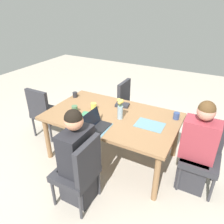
{
  "coord_description": "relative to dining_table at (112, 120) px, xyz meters",
  "views": [
    {
      "loc": [
        -1.23,
        2.29,
        2.16
      ],
      "look_at": [
        0.0,
        0.0,
        0.77
      ],
      "focal_mm": 34.21,
      "sensor_mm": 36.0,
      "label": 1
    }
  ],
  "objects": [
    {
      "name": "placemat_head_left_left_near",
      "position": [
        -0.55,
        -0.0,
        0.07
      ],
      "size": [
        0.36,
        0.26,
        0.0
      ],
      "primitive_type": "cube",
      "rotation": [
        0.0,
        0.0,
        0.01
      ],
      "color": "slate",
      "rests_on": "dining_table"
    },
    {
      "name": "book_red_cover",
      "position": [
        0.0,
        -0.33,
        0.09
      ],
      "size": [
        0.22,
        0.17,
        0.04
      ],
      "primitive_type": "cube",
      "rotation": [
        0.0,
        0.0,
        0.19
      ],
      "color": "#28282D",
      "rests_on": "dining_table"
    },
    {
      "name": "book_blue_cover",
      "position": [
        0.26,
        0.19,
        0.09
      ],
      "size": [
        0.23,
        0.18,
        0.04
      ],
      "primitive_type": "cube",
      "rotation": [
        0.0,
        0.0,
        0.24
      ],
      "color": "#3D7F56",
      "rests_on": "dining_table"
    },
    {
      "name": "chair_head_right_right_near",
      "position": [
        1.27,
        0.04,
        -0.15
      ],
      "size": [
        0.44,
        0.44,
        0.9
      ],
      "color": "#2D2D33",
      "rests_on": "ground_plane"
    },
    {
      "name": "person_far_left_mid",
      "position": [
        -0.02,
        0.85,
        -0.12
      ],
      "size": [
        0.36,
        0.4,
        1.19
      ],
      "color": "#2D2D33",
      "rests_on": "ground_plane"
    },
    {
      "name": "coffee_mug_centre_right",
      "position": [
        0.51,
        0.17,
        0.12
      ],
      "size": [
        0.08,
        0.08,
        0.1
      ],
      "primitive_type": "cylinder",
      "color": "#47704C",
      "rests_on": "dining_table"
    },
    {
      "name": "coffee_mug_centre_left",
      "position": [
        0.83,
        -0.26,
        0.11
      ],
      "size": [
        0.08,
        0.08,
        0.08
      ],
      "primitive_type": "cylinder",
      "color": "#232328",
      "rests_on": "dining_table"
    },
    {
      "name": "coffee_mug_near_left",
      "position": [
        0.32,
        -0.02,
        0.12
      ],
      "size": [
        0.08,
        0.08,
        0.1
      ],
      "primitive_type": "cylinder",
      "color": "#DBC64C",
      "rests_on": "dining_table"
    },
    {
      "name": "chair_head_left_left_near",
      "position": [
        -1.23,
        -0.08,
        -0.15
      ],
      "size": [
        0.44,
        0.44,
        0.9
      ],
      "color": "#2D2D33",
      "rests_on": "ground_plane"
    },
    {
      "name": "dining_table",
      "position": [
        0.0,
        0.0,
        0.0
      ],
      "size": [
        1.82,
        1.1,
        0.72
      ],
      "color": "olive",
      "rests_on": "ground_plane"
    },
    {
      "name": "coffee_mug_near_right",
      "position": [
        -0.81,
        -0.32,
        0.12
      ],
      "size": [
        0.08,
        0.08,
        0.09
      ],
      "primitive_type": "cylinder",
      "color": "#33477A",
      "rests_on": "dining_table"
    },
    {
      "name": "ground_plane",
      "position": [
        0.0,
        0.0,
        -0.65
      ],
      "size": [
        10.0,
        10.0,
        0.0
      ],
      "primitive_type": "plane",
      "color": "#B2A899"
    },
    {
      "name": "placemat_far_left_mid",
      "position": [
        -0.01,
        0.39,
        0.07
      ],
      "size": [
        0.28,
        0.38,
        0.0
      ],
      "primitive_type": "cube",
      "rotation": [
        0.0,
        0.0,
        -1.51
      ],
      "color": "slate",
      "rests_on": "dining_table"
    },
    {
      "name": "chair_near_left_far",
      "position": [
        0.11,
        -0.86,
        -0.15
      ],
      "size": [
        0.44,
        0.44,
        0.9
      ],
      "color": "#2D2D33",
      "rests_on": "ground_plane"
    },
    {
      "name": "laptop_far_left_mid",
      "position": [
        0.02,
        0.38,
        0.12
      ],
      "size": [
        0.22,
        0.32,
        0.21
      ],
      "color": "black",
      "rests_on": "dining_table"
    },
    {
      "name": "person_head_left_left_near",
      "position": [
        -1.17,
        -0.0,
        -0.12
      ],
      "size": [
        0.4,
        0.36,
        1.19
      ],
      "color": "#2D2D33",
      "rests_on": "ground_plane"
    },
    {
      "name": "chair_far_left_mid",
      "position": [
        -0.09,
        0.91,
        -0.15
      ],
      "size": [
        0.44,
        0.44,
        0.9
      ],
      "color": "#2D2D33",
      "rests_on": "ground_plane"
    },
    {
      "name": "flower_vase",
      "position": [
        -0.14,
        0.03,
        0.23
      ],
      "size": [
        0.1,
        0.09,
        0.3
      ],
      "color": "#8EA8B7",
      "rests_on": "dining_table"
    }
  ]
}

